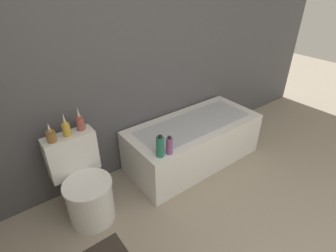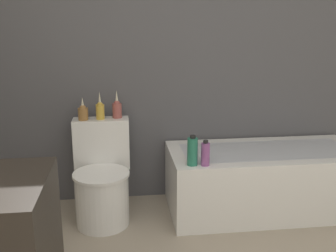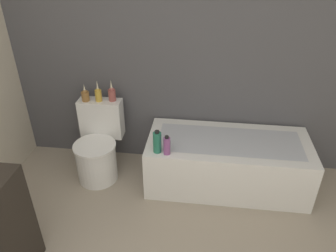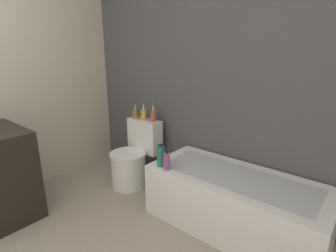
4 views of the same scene
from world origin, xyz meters
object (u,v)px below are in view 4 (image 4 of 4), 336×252
at_px(bathtub, 234,202).
at_px(shampoo_bottle_tall, 161,156).
at_px(toilet, 134,158).
at_px(vase_bronze, 153,115).
at_px(vase_silver, 144,114).
at_px(shampoo_bottle_short, 166,161).
at_px(vase_gold, 135,113).

distance_m(bathtub, shampoo_bottle_tall, 0.76).
xyz_separation_m(bathtub, shampoo_bottle_tall, (-0.63, -0.25, 0.34)).
bearing_deg(toilet, vase_bronze, 58.73).
bearing_deg(toilet, vase_silver, 90.00).
height_order(bathtub, shampoo_bottle_tall, shampoo_bottle_tall).
distance_m(bathtub, shampoo_bottle_short, 0.69).
bearing_deg(vase_bronze, shampoo_bottle_tall, -41.97).
bearing_deg(shampoo_bottle_tall, bathtub, 21.47).
xyz_separation_m(bathtub, vase_silver, (-1.27, 0.18, 0.56)).
relative_size(bathtub, toilet, 2.05).
xyz_separation_m(vase_bronze, shampoo_bottle_tall, (0.51, -0.46, -0.22)).
height_order(toilet, vase_bronze, vase_bronze).
relative_size(toilet, vase_gold, 4.21).
bearing_deg(bathtub, toilet, -179.92).
xyz_separation_m(vase_gold, shampoo_bottle_tall, (0.76, -0.42, -0.20)).
height_order(vase_gold, shampoo_bottle_short, vase_gold).
xyz_separation_m(vase_silver, shampoo_bottle_short, (0.72, -0.45, -0.23)).
xyz_separation_m(vase_gold, shampoo_bottle_short, (0.85, -0.44, -0.22)).
bearing_deg(shampoo_bottle_short, vase_gold, 152.73).
relative_size(vase_silver, shampoo_bottle_short, 1.19).
bearing_deg(shampoo_bottle_tall, vase_gold, 151.27).
relative_size(toilet, vase_bronze, 3.40).
bearing_deg(shampoo_bottle_tall, vase_bronze, 138.03).
bearing_deg(shampoo_bottle_tall, toilet, 158.78).
distance_m(bathtub, vase_silver, 1.40).
height_order(vase_gold, vase_bronze, vase_bronze).
distance_m(bathtub, vase_gold, 1.51).
height_order(vase_silver, vase_bronze, same).
relative_size(vase_gold, vase_bronze, 0.81).
bearing_deg(vase_silver, toilet, -90.00).
distance_m(vase_bronze, shampoo_bottle_short, 0.80).
bearing_deg(vase_bronze, bathtub, -10.35).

